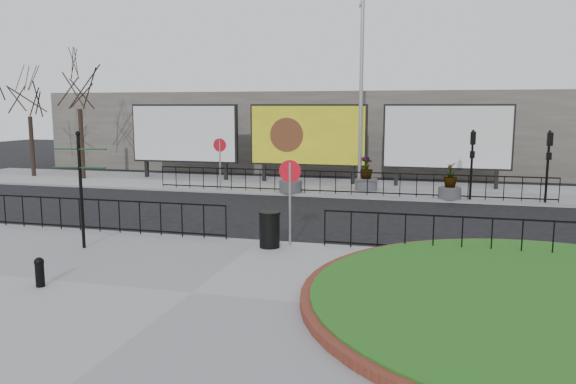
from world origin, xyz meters
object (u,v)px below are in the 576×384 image
(billboard_mid, at_px, (308,135))
(bollard, at_px, (40,271))
(litter_bin, at_px, (270,229))
(planter_b, at_px, (366,178))
(fingerpost_sign, at_px, (80,178))
(planter_a, at_px, (291,182))
(lamp_post, at_px, (361,91))
(planter_c, at_px, (450,185))

(billboard_mid, distance_m, bollard, 18.66)
(billboard_mid, xyz_separation_m, litter_bin, (2.00, -13.76, -1.96))
(planter_b, bearing_deg, billboard_mid, 149.40)
(fingerpost_sign, xyz_separation_m, litter_bin, (5.08, 1.39, -1.47))
(planter_b, bearing_deg, litter_bin, -96.46)
(planter_a, bearing_deg, fingerpost_sign, -104.88)
(fingerpost_sign, distance_m, bollard, 3.85)
(fingerpost_sign, distance_m, litter_bin, 5.47)
(lamp_post, relative_size, planter_b, 5.66)
(planter_b, bearing_deg, planter_c, -22.76)
(bollard, distance_m, litter_bin, 6.11)
(bollard, bearing_deg, litter_bin, 50.04)
(bollard, relative_size, planter_a, 0.46)
(fingerpost_sign, relative_size, planter_a, 2.25)
(billboard_mid, relative_size, planter_b, 3.80)
(litter_bin, height_order, planter_a, planter_a)
(fingerpost_sign, relative_size, litter_bin, 3.21)
(litter_bin, bearing_deg, bollard, -129.96)
(litter_bin, bearing_deg, planter_c, 63.19)
(fingerpost_sign, xyz_separation_m, bollard, (1.15, -3.29, -1.63))
(planter_b, xyz_separation_m, planter_c, (3.81, -1.60, 0.01))
(fingerpost_sign, bearing_deg, litter_bin, 12.54)
(billboard_mid, height_order, litter_bin, billboard_mid)
(bollard, distance_m, planter_c, 17.42)
(fingerpost_sign, height_order, planter_b, fingerpost_sign)
(lamp_post, height_order, planter_c, lamp_post)
(lamp_post, distance_m, planter_c, 6.04)
(lamp_post, relative_size, planter_a, 6.30)
(billboard_mid, height_order, planter_a, billboard_mid)
(planter_b, height_order, planter_c, planter_b)
(litter_bin, xyz_separation_m, planter_b, (1.33, 11.78, 0.07))
(litter_bin, relative_size, planter_a, 0.70)
(planter_a, height_order, planter_c, planter_c)
(billboard_mid, height_order, planter_c, billboard_mid)
(lamp_post, bearing_deg, litter_bin, -94.89)
(lamp_post, xyz_separation_m, planter_a, (-3.01, -1.60, -4.23))
(lamp_post, xyz_separation_m, planter_c, (4.14, -1.60, -4.10))
(billboard_mid, distance_m, fingerpost_sign, 15.47)
(lamp_post, bearing_deg, fingerpost_sign, -114.78)
(planter_a, bearing_deg, bollard, -97.38)
(planter_a, relative_size, planter_b, 0.90)
(planter_a, height_order, planter_b, planter_b)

